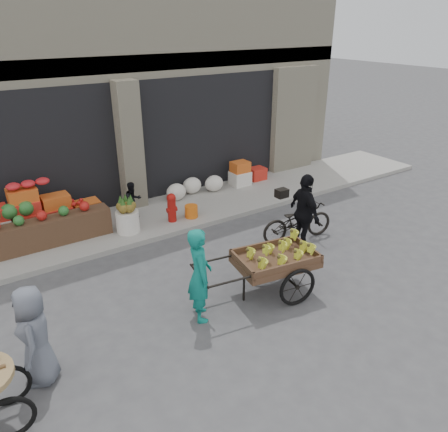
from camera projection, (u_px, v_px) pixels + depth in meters
ground at (248, 302)px, 7.72m from camera, size 80.00×80.00×0.00m
sidewalk at (150, 219)px, 10.80m from camera, size 18.00×2.20×0.12m
building at (83, 65)px, 12.42m from camera, size 14.00×6.45×7.00m
fruit_display at (38, 215)px, 9.51m from camera, size 3.10×1.12×1.24m
pineapple_bin at (128, 222)px, 9.92m from camera, size 0.52×0.52×0.50m
fire_hydrant at (172, 206)px, 10.38m from camera, size 0.22×0.22×0.71m
orange_bucket at (191, 211)px, 10.69m from camera, size 0.32×0.32×0.30m
right_bay_goods at (224, 179)px, 12.43m from camera, size 3.35×0.60×0.70m
seated_person at (133, 201)px, 10.49m from camera, size 0.51×0.43×0.93m
banana_cart at (273, 258)px, 7.70m from camera, size 2.51×1.32×1.00m
vendor_woman at (200, 275)px, 7.03m from camera, size 0.57×0.70×1.64m
vendor_grey at (35, 335)px, 5.80m from camera, size 0.67×0.83×1.48m
bicycle at (297, 221)px, 9.75m from camera, size 1.80×0.91×0.90m
cyclist at (305, 213)px, 9.18m from camera, size 0.60×1.06×1.70m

